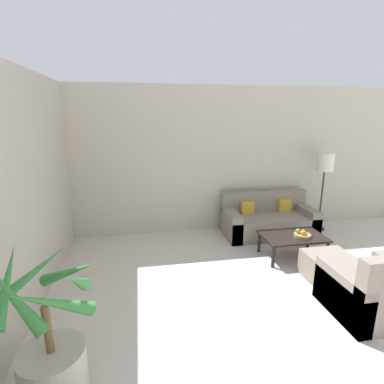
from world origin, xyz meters
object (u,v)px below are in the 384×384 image
at_px(potted_palm, 52,354).
at_px(floor_lamp, 325,166).
at_px(orange_fruit, 304,233).
at_px(armchair, 375,291).
at_px(ottoman, 328,266).
at_px(fruit_bowl, 302,235).
at_px(coffee_table, 293,238).
at_px(apple_red, 303,231).
at_px(apple_green, 298,231).
at_px(sofa_loveseat, 268,221).

bearing_deg(potted_palm, floor_lamp, 35.39).
distance_m(orange_fruit, armchair, 1.36).
bearing_deg(floor_lamp, ottoman, -119.19).
distance_m(fruit_bowl, orange_fruit, 0.07).
bearing_deg(coffee_table, apple_red, -15.76).
relative_size(coffee_table, apple_red, 14.37).
bearing_deg(ottoman, coffee_table, 103.29).
relative_size(potted_palm, fruit_bowl, 5.08).
distance_m(fruit_bowl, apple_green, 0.09).
bearing_deg(fruit_bowl, ottoman, -85.57).
distance_m(potted_palm, apple_green, 3.64).
distance_m(sofa_loveseat, ottoman, 1.64).
distance_m(floor_lamp, fruit_bowl, 1.70).
relative_size(apple_red, armchair, 0.07).
height_order(sofa_loveseat, ottoman, sofa_loveseat).
relative_size(sofa_loveseat, fruit_bowl, 6.55).
bearing_deg(sofa_loveseat, coffee_table, -91.25).
bearing_deg(coffee_table, ottoman, -76.71).
relative_size(coffee_table, ottoman, 1.59).
xyz_separation_m(fruit_bowl, armchair, (0.09, -1.38, -0.11)).
height_order(potted_palm, sofa_loveseat, potted_palm).
relative_size(potted_palm, armchair, 1.41).
distance_m(apple_red, apple_green, 0.08).
bearing_deg(apple_red, fruit_bowl, -135.49).
bearing_deg(apple_red, ottoman, -88.46).
height_order(sofa_loveseat, fruit_bowl, sofa_loveseat).
distance_m(coffee_table, apple_red, 0.19).
relative_size(apple_red, apple_green, 0.97).
relative_size(armchair, ottoman, 1.52).
bearing_deg(coffee_table, armchair, -81.87).
distance_m(coffee_table, fruit_bowl, 0.15).
xyz_separation_m(floor_lamp, apple_green, (-1.04, -1.03, -0.81)).
distance_m(orange_fruit, ottoman, 0.63).
bearing_deg(apple_red, potted_palm, -149.23).
relative_size(sofa_loveseat, floor_lamp, 1.11).
height_order(coffee_table, ottoman, coffee_table).
distance_m(potted_palm, floor_lamp, 5.14).
distance_m(coffee_table, orange_fruit, 0.20).
distance_m(floor_lamp, ottoman, 2.21).
bearing_deg(apple_red, apple_green, 167.80).
distance_m(sofa_loveseat, floor_lamp, 1.47).
relative_size(coffee_table, fruit_bowl, 3.78).
xyz_separation_m(potted_palm, sofa_loveseat, (3.05, 2.89, -0.15)).
xyz_separation_m(fruit_bowl, apple_green, (-0.05, 0.05, 0.06)).
bearing_deg(apple_red, coffee_table, 164.24).
relative_size(orange_fruit, armchair, 0.08).
distance_m(potted_palm, coffee_table, 3.60).
bearing_deg(armchair, potted_palm, -171.53).
xyz_separation_m(fruit_bowl, apple_red, (0.03, 0.03, 0.06)).
xyz_separation_m(apple_green, ottoman, (0.10, -0.66, -0.26)).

